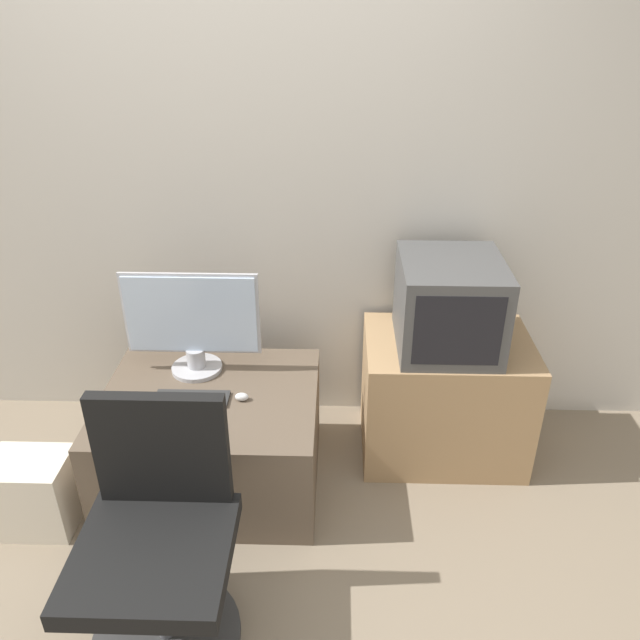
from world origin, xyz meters
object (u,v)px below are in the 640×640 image
(mouse, at_px, (242,397))
(crt_tv, at_px, (449,305))
(keyboard, at_px, (192,399))
(cardboard_box_lower, at_px, (34,493))
(office_chair, at_px, (159,547))
(main_monitor, at_px, (192,323))

(mouse, bearing_deg, crt_tv, 17.50)
(mouse, relative_size, crt_tv, 0.12)
(keyboard, height_order, crt_tv, crt_tv)
(mouse, xyz_separation_m, cardboard_box_lower, (-0.86, -0.26, -0.33))
(keyboard, bearing_deg, office_chair, -87.51)
(main_monitor, relative_size, keyboard, 1.90)
(keyboard, relative_size, mouse, 5.40)
(main_monitor, height_order, keyboard, main_monitor)
(mouse, bearing_deg, main_monitor, 135.51)
(main_monitor, relative_size, cardboard_box_lower, 1.78)
(main_monitor, xyz_separation_m, cardboard_box_lower, (-0.62, -0.49, -0.56))
(main_monitor, distance_m, mouse, 0.41)
(keyboard, bearing_deg, cardboard_box_lower, -158.72)
(mouse, xyz_separation_m, crt_tv, (0.90, 0.28, 0.31))
(crt_tv, bearing_deg, office_chair, -137.11)
(mouse, height_order, crt_tv, crt_tv)
(crt_tv, height_order, cardboard_box_lower, crt_tv)
(crt_tv, relative_size, office_chair, 0.55)
(main_monitor, bearing_deg, office_chair, -86.64)
(main_monitor, distance_m, keyboard, 0.34)
(office_chair, height_order, cardboard_box_lower, office_chair)
(keyboard, xyz_separation_m, cardboard_box_lower, (-0.64, -0.25, -0.32))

